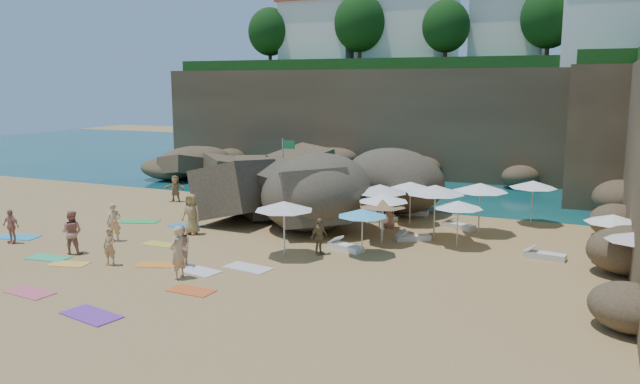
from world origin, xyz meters
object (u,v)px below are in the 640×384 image
at_px(lounger_0, 412,212).
at_px(person_stand_3, 319,236).
at_px(person_stand_2, 373,190).
at_px(parasol_2, 533,184).
at_px(rock_outcrop, 304,216).
at_px(parasol_0, 410,185).
at_px(flag_pole, 285,165).
at_px(person_stand_0, 114,222).
at_px(parasol_1, 435,189).
at_px(person_stand_5, 175,189).
at_px(person_stand_4, 388,209).
at_px(person_stand_6, 178,252).
at_px(person_stand_1, 72,232).

distance_m(lounger_0, person_stand_3, 9.37).
relative_size(person_stand_2, person_stand_3, 1.14).
distance_m(parasol_2, person_stand_2, 9.11).
height_order(rock_outcrop, parasol_0, parasol_0).
bearing_deg(flag_pole, rock_outcrop, -35.75).
height_order(rock_outcrop, person_stand_0, rock_outcrop).
xyz_separation_m(lounger_0, person_stand_0, (-10.57, -11.00, 0.72)).
distance_m(parasol_1, person_stand_5, 16.57).
xyz_separation_m(lounger_0, person_stand_2, (-2.82, 1.68, 0.74)).
relative_size(person_stand_2, person_stand_5, 1.10).
relative_size(rock_outcrop, flag_pole, 2.32).
distance_m(parasol_0, person_stand_4, 1.76).
relative_size(parasol_0, person_stand_5, 1.44).
distance_m(rock_outcrop, person_stand_6, 11.57).
relative_size(flag_pole, person_stand_1, 2.17).
xyz_separation_m(person_stand_4, person_stand_5, (-13.69, 1.30, -0.12)).
relative_size(parasol_1, person_stand_5, 1.66).
distance_m(parasol_2, person_stand_0, 20.16).
bearing_deg(lounger_0, person_stand_4, -99.58).
bearing_deg(person_stand_6, parasol_1, 142.93).
distance_m(parasol_1, person_stand_6, 11.89).
bearing_deg(parasol_1, parasol_2, 53.61).
bearing_deg(person_stand_1, person_stand_3, -176.52).
relative_size(parasol_0, parasol_2, 0.98).
relative_size(flag_pole, person_stand_3, 2.59).
xyz_separation_m(flag_pole, person_stand_1, (-3.82, -11.84, -1.62)).
bearing_deg(person_stand_3, person_stand_5, 79.70).
bearing_deg(parasol_0, person_stand_0, -141.83).
bearing_deg(person_stand_3, person_stand_4, 8.46).
bearing_deg(person_stand_6, rock_outcrop, -178.17).
height_order(person_stand_0, person_stand_3, person_stand_0).
height_order(person_stand_3, person_stand_4, person_stand_4).
xyz_separation_m(parasol_1, person_stand_2, (-5.21, 6.44, -1.41)).
bearing_deg(person_stand_4, parasol_0, 82.23).
relative_size(parasol_1, person_stand_6, 1.36).
bearing_deg(rock_outcrop, person_stand_6, -87.64).
height_order(parasol_1, person_stand_2, parasol_1).
height_order(flag_pole, person_stand_5, flag_pole).
distance_m(parasol_1, person_stand_4, 3.22).
xyz_separation_m(parasol_2, person_stand_3, (-7.41, -9.53, -1.26)).
bearing_deg(flag_pole, person_stand_3, -54.37).
bearing_deg(lounger_0, person_stand_6, -114.07).
height_order(rock_outcrop, person_stand_6, person_stand_6).
xyz_separation_m(parasol_0, person_stand_6, (-5.18, -11.99, -1.01)).
relative_size(person_stand_5, person_stand_6, 0.82).
distance_m(person_stand_1, person_stand_3, 10.23).
height_order(person_stand_1, person_stand_2, person_stand_1).
xyz_separation_m(person_stand_0, person_stand_5, (-3.33, 8.84, -0.07)).
relative_size(flag_pole, lounger_0, 2.25).
height_order(parasol_2, person_stand_6, parasol_2).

